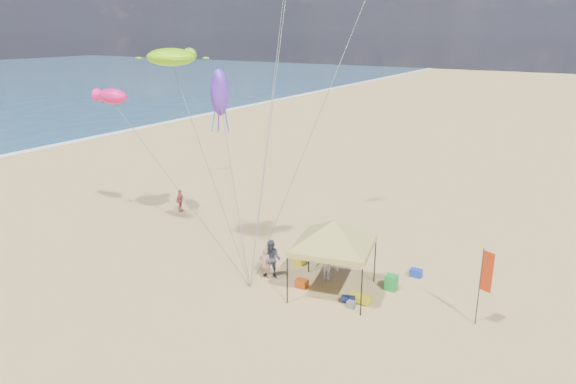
% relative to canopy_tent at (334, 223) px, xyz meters
% --- Properties ---
extents(ground, '(280.00, 280.00, 0.00)m').
position_rel_canopy_tent_xyz_m(ground, '(-2.90, -2.09, -3.32)').
color(ground, tan).
rests_on(ground, ground).
extents(canopy_tent, '(6.31, 6.31, 3.99)m').
position_rel_canopy_tent_xyz_m(canopy_tent, '(0.00, 0.00, 0.00)').
color(canopy_tent, black).
rests_on(canopy_tent, ground).
extents(feather_flag, '(0.48, 0.20, 3.29)m').
position_rel_canopy_tent_xyz_m(feather_flag, '(6.28, 0.53, -1.13)').
color(feather_flag, black).
rests_on(feather_flag, ground).
extents(cooler_red, '(0.54, 0.38, 0.38)m').
position_rel_canopy_tent_xyz_m(cooler_red, '(-1.39, -0.35, -3.13)').
color(cooler_red, '#BE460F').
rests_on(cooler_red, ground).
extents(cooler_blue, '(0.54, 0.38, 0.38)m').
position_rel_canopy_tent_xyz_m(cooler_blue, '(2.71, 3.45, -3.13)').
color(cooler_blue, '#13339F').
rests_on(cooler_blue, ground).
extents(bag_navy, '(0.69, 0.54, 0.36)m').
position_rel_canopy_tent_xyz_m(bag_navy, '(1.04, -0.53, -3.14)').
color(bag_navy, '#0C1338').
rests_on(bag_navy, ground).
extents(bag_orange, '(0.54, 0.69, 0.36)m').
position_rel_canopy_tent_xyz_m(bag_orange, '(-1.91, 3.81, -3.14)').
color(bag_orange, '#D83F0C').
rests_on(bag_orange, ground).
extents(chair_green, '(0.50, 0.50, 0.70)m').
position_rel_canopy_tent_xyz_m(chair_green, '(2.17, 1.59, -2.97)').
color(chair_green, '#17822E').
rests_on(chair_green, ground).
extents(chair_yellow, '(0.50, 0.50, 0.70)m').
position_rel_canopy_tent_xyz_m(chair_yellow, '(-2.74, 1.73, -2.97)').
color(chair_yellow, yellow).
rests_on(chair_yellow, ground).
extents(crate_grey, '(0.34, 0.30, 0.28)m').
position_rel_canopy_tent_xyz_m(crate_grey, '(1.31, -0.83, -3.18)').
color(crate_grey, slate).
rests_on(crate_grey, ground).
extents(beach_cart, '(0.90, 0.50, 0.24)m').
position_rel_canopy_tent_xyz_m(beach_cart, '(1.45, -0.24, -3.12)').
color(beach_cart, gold).
rests_on(beach_cart, ground).
extents(person_near_a, '(0.66, 0.56, 1.53)m').
position_rel_canopy_tent_xyz_m(person_near_a, '(-3.37, -0.43, -2.55)').
color(person_near_a, '#AA7A61').
rests_on(person_near_a, ground).
extents(person_near_b, '(1.04, 0.89, 1.87)m').
position_rel_canopy_tent_xyz_m(person_near_b, '(-3.13, -0.20, -2.38)').
color(person_near_b, '#343847').
rests_on(person_near_b, ground).
extents(person_near_c, '(1.18, 0.79, 1.70)m').
position_rel_canopy_tent_xyz_m(person_near_c, '(-0.75, 0.89, -2.47)').
color(person_near_c, beige).
rests_on(person_near_c, ground).
extents(person_far_a, '(0.56, 0.93, 1.48)m').
position_rel_canopy_tent_xyz_m(person_far_a, '(-13.31, 4.54, -2.58)').
color(person_far_a, '#983E3A').
rests_on(person_far_a, ground).
extents(turtle_kite, '(3.20, 2.95, 0.86)m').
position_rel_canopy_tent_xyz_m(turtle_kite, '(-9.11, 0.18, 6.70)').
color(turtle_kite, '#7CE10A').
rests_on(turtle_kite, ground).
extents(fish_kite, '(2.07, 1.16, 0.89)m').
position_rel_canopy_tent_xyz_m(fish_kite, '(-14.24, 0.75, 4.43)').
color(fish_kite, '#EB1767').
rests_on(fish_kite, ground).
extents(squid_kite, '(1.10, 1.10, 2.37)m').
position_rel_canopy_tent_xyz_m(squid_kite, '(-7.57, 1.89, 4.94)').
color(squid_kite, '#5F2AC1').
rests_on(squid_kite, ground).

